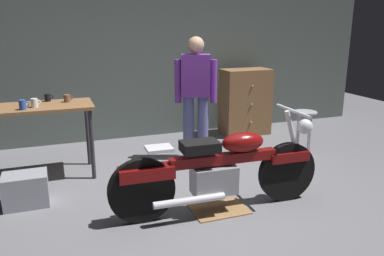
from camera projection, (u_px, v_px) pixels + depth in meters
The scene contains 13 objects.
ground_plane at pixel (216, 204), 4.06m from camera, with size 12.00×12.00×0.00m, color slate.
back_wall at pixel (148, 41), 6.19m from camera, with size 8.00×0.12×3.10m, color #56605B.
workbench at pixel (37, 115), 4.57m from camera, with size 1.30×0.64×0.90m.
motorcycle at pixel (221, 169), 3.82m from camera, with size 2.19×0.60×1.00m.
person_standing at pixel (196, 93), 5.23m from camera, with size 0.54×0.33×1.67m.
shop_stool at pixel (305, 121), 5.45m from camera, with size 0.32×0.32×0.64m.
wooden_dresser at pixel (245, 102), 6.51m from camera, with size 0.80×0.47×1.10m.
drip_tray at pixel (219, 209), 3.94m from camera, with size 0.56×0.40×0.01m, color olive.
storage_bin at pixel (26, 190), 4.00m from camera, with size 0.44×0.32×0.34m, color gray.
mug_black_matte at pixel (48, 98), 4.78m from camera, with size 0.10×0.07×0.09m.
mug_blue_enamel at pixel (23, 105), 4.31m from camera, with size 0.11×0.07×0.11m.
mug_brown_stoneware at pixel (67, 98), 4.73m from camera, with size 0.11×0.07×0.09m.
mug_white_ceramic at pixel (35, 103), 4.44m from camera, with size 0.11×0.08×0.10m.
Camera 1 is at (-1.51, -3.40, 1.84)m, focal length 36.18 mm.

